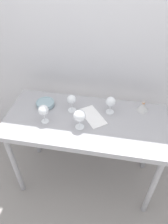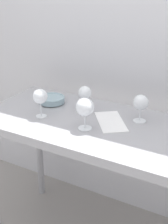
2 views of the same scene
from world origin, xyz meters
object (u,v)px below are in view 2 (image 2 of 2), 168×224
object	(u,v)px
wine_glass_far_left	(85,94)
tasting_bowl	(52,100)
wine_glass_near_center	(85,108)
wine_glass_near_left	(40,97)
wine_glass_far_right	(141,103)
tasting_sheet_upper	(111,121)

from	to	relation	value
wine_glass_far_left	tasting_bowl	xyz separation A→B (m)	(-0.26, 0.02, -0.09)
wine_glass_near_center	wine_glass_near_left	size ratio (longest dim) A/B	1.03
wine_glass_near_left	wine_glass_far_right	bearing A→B (deg)	22.58
tasting_bowl	wine_glass_near_left	bearing A→B (deg)	-72.96
tasting_sheet_upper	wine_glass_near_left	bearing A→B (deg)	161.90
wine_glass_far_left	wine_glass_near_left	xyz separation A→B (m)	(-0.19, -0.18, 0.01)
wine_glass_near_center	tasting_sheet_upper	xyz separation A→B (m)	(0.09, 0.15, -0.12)
wine_glass_far_right	wine_glass_near_center	world-z (taller)	wine_glass_near_center
wine_glass_far_right	tasting_bowl	world-z (taller)	wine_glass_far_right
wine_glass_far_right	wine_glass_far_left	distance (m)	0.34
wine_glass_far_right	wine_glass_near_center	distance (m)	0.33
wine_glass_far_left	wine_glass_near_left	bearing A→B (deg)	-136.55
wine_glass_near_left	wine_glass_far_left	bearing A→B (deg)	43.45
wine_glass_near_left	tasting_bowl	xyz separation A→B (m)	(-0.06, 0.20, -0.10)
wine_glass_near_center	wine_glass_far_left	bearing A→B (deg)	118.99
tasting_bowl	wine_glass_far_right	bearing A→B (deg)	1.64
wine_glass_far_right	wine_glass_far_left	xyz separation A→B (m)	(-0.34, -0.04, 0.01)
tasting_sheet_upper	tasting_bowl	xyz separation A→B (m)	(-0.45, 0.07, 0.02)
wine_glass_near_left	tasting_sheet_upper	world-z (taller)	wine_glass_near_left
wine_glass_near_left	tasting_sheet_upper	size ratio (longest dim) A/B	0.62
wine_glass_far_left	wine_glass_near_left	distance (m)	0.27
wine_glass_far_right	wine_glass_near_left	world-z (taller)	wine_glass_near_left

